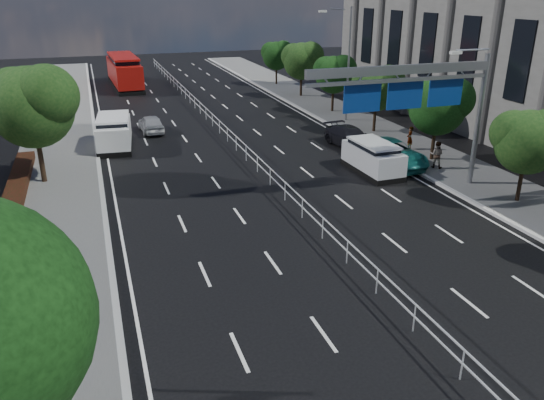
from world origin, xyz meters
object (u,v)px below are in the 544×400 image
pedestrian_a (410,138)px  pedestrian_b (437,155)px  silver_minivan (373,158)px  parked_car_teal (391,153)px  toilet_sign (33,300)px  parked_car_dark (350,138)px  near_car_silver (151,124)px  red_bus (124,70)px  overhead_gantry (420,89)px  near_car_dark (126,72)px  white_minivan (114,132)px

pedestrian_a → pedestrian_b: bearing=43.0°
silver_minivan → parked_car_teal: 2.02m
toilet_sign → parked_car_dark: 26.71m
near_car_silver → parked_car_teal: parked_car_teal is taller
pedestrian_b → pedestrian_a: bearing=-55.9°
silver_minivan → near_car_silver: bearing=127.7°
toilet_sign → red_bus: (5.83, 48.94, -1.16)m
overhead_gantry → silver_minivan: (-0.24, 3.69, -4.68)m
near_car_dark → pedestrian_b: (14.95, -42.22, 0.18)m
near_car_silver → pedestrian_a: (15.89, -10.82, 0.25)m
toilet_sign → near_car_silver: bearing=77.6°
white_minivan → silver_minivan: (14.23, -10.46, -0.16)m
overhead_gantry → near_car_dark: overhead_gantry is taller
white_minivan → silver_minivan: white_minivan is taller
silver_minivan → pedestrian_b: (3.88, -0.82, 0.03)m
overhead_gantry → white_minivan: 20.73m
white_minivan → pedestrian_a: 20.14m
silver_minivan → pedestrian_a: silver_minivan is taller
near_car_silver → parked_car_teal: bearing=132.2°
white_minivan → parked_car_teal: white_minivan is taller
silver_minivan → pedestrian_b: size_ratio=2.81×
parked_car_teal → pedestrian_a: bearing=35.8°
overhead_gantry → white_minivan: bearing=135.6°
red_bus → parked_car_teal: red_bus is taller
parked_car_teal → pedestrian_a: 3.53m
parked_car_teal → parked_car_dark: size_ratio=1.16×
red_bus → parked_car_teal: 36.84m
toilet_sign → overhead_gantry: (17.69, 10.05, 2.66)m
toilet_sign → overhead_gantry: overhead_gantry is taller
near_car_dark → toilet_sign: bearing=76.6°
near_car_dark → white_minivan: bearing=77.3°
white_minivan → silver_minivan: bearing=-30.7°
white_minivan → overhead_gantry: bearing=-38.8°
red_bus → pedestrian_a: 35.92m
red_bus → parked_car_dark: bearing=-69.2°
near_car_silver → silver_minivan: size_ratio=0.85×
parked_car_teal → pedestrian_b: pedestrian_b is taller
near_car_silver → overhead_gantry: bearing=120.3°
red_bus → white_minivan: bearing=-98.3°
white_minivan → red_bus: size_ratio=0.46×
overhead_gantry → near_car_dark: (-11.31, 45.08, -4.83)m
overhead_gantry → near_car_silver: bearing=123.3°
red_bus → near_car_silver: (0.27, -21.25, -1.12)m
parked_car_teal → pedestrian_a: size_ratio=3.57×
toilet_sign → pedestrian_b: bearing=31.2°
pedestrian_b → parked_car_dark: bearing=-22.6°
silver_minivan → pedestrian_b: silver_minivan is taller
near_car_dark → pedestrian_a: size_ratio=3.04×
near_car_dark → silver_minivan: size_ratio=1.03×
overhead_gantry → parked_car_dark: size_ratio=2.13×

